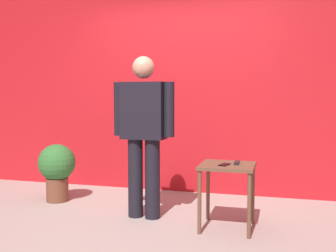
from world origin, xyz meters
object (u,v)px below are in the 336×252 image
Objects in this scene: cell_phone at (224,165)px; potted_plant at (57,167)px; standing_person at (144,128)px; tv_remote at (237,163)px; side_table at (227,175)px.

potted_plant is (-2.07, 0.52, -0.22)m from cell_phone.
cell_phone is at bearing -14.02° from potted_plant.
potted_plant is (-1.21, 0.33, -0.52)m from standing_person.
standing_person is 9.78× the size of tv_remote.
cell_phone is (-0.02, -0.06, 0.11)m from side_table.
standing_person is 1.36m from potted_plant.
side_table is (0.88, -0.13, -0.42)m from standing_person.
side_table is at bearing -148.11° from tv_remote.
tv_remote is (0.08, 0.05, 0.11)m from side_table.
standing_person reaches higher than tv_remote.
cell_phone is (0.86, -0.18, -0.31)m from standing_person.
standing_person is at bearing 173.93° from tv_remote.
side_table is 3.64× the size of tv_remote.
standing_person is at bearing -177.90° from cell_phone.
potted_plant is at bearing -179.78° from cell_phone.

